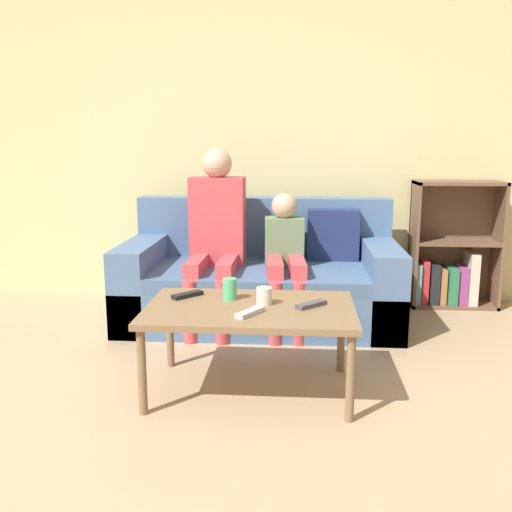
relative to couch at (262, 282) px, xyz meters
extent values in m
plane|color=tan|center=(-0.11, -1.98, -0.27)|extent=(22.00, 22.00, 0.00)
cube|color=beige|center=(-0.11, 0.62, 1.03)|extent=(12.00, 0.06, 2.60)
cube|color=#4C6B93|center=(-0.01, -0.05, -0.12)|extent=(1.84, 0.94, 0.29)
cube|color=#466288|center=(-0.01, -0.14, 0.07)|extent=(1.40, 0.76, 0.10)
cube|color=#4C6B93|center=(-0.01, 0.33, 0.34)|extent=(1.84, 0.18, 0.43)
cube|color=#4C6B93|center=(-0.82, -0.05, 0.01)|extent=(0.22, 0.94, 0.55)
cube|color=#4C6B93|center=(0.80, -0.05, 0.01)|extent=(0.22, 0.94, 0.55)
cube|color=navy|center=(0.49, 0.18, 0.30)|extent=(0.36, 0.12, 0.36)
cube|color=brown|center=(1.11, 0.44, 0.20)|extent=(0.02, 0.28, 0.93)
cube|color=brown|center=(1.71, 0.44, 0.20)|extent=(0.02, 0.28, 0.93)
cube|color=brown|center=(1.41, 0.57, 0.20)|extent=(0.63, 0.02, 0.93)
cube|color=brown|center=(1.41, 0.44, -0.26)|extent=(0.63, 0.28, 0.02)
cube|color=brown|center=(1.41, 0.44, 0.22)|extent=(0.58, 0.28, 0.02)
cube|color=brown|center=(1.41, 0.44, 0.65)|extent=(0.63, 0.28, 0.02)
cube|color=#6699A8|center=(1.14, 0.43, -0.09)|extent=(0.04, 0.21, 0.30)
cube|color=red|center=(1.19, 0.42, -0.08)|extent=(0.05, 0.16, 0.32)
cube|color=#232328|center=(1.26, 0.43, -0.10)|extent=(0.07, 0.20, 0.30)
cube|color=#B77542|center=(1.32, 0.43, -0.11)|extent=(0.05, 0.18, 0.26)
cube|color=#2D7A4C|center=(1.39, 0.44, -0.11)|extent=(0.07, 0.24, 0.28)
cube|color=#993D84|center=(1.46, 0.43, -0.10)|extent=(0.07, 0.19, 0.28)
cube|color=beige|center=(1.53, 0.44, -0.05)|extent=(0.06, 0.24, 0.39)
cylinder|color=brown|center=(-0.44, -1.45, -0.06)|extent=(0.04, 0.04, 0.40)
cylinder|color=brown|center=(0.48, -1.45, -0.06)|extent=(0.04, 0.04, 0.40)
cylinder|color=brown|center=(-0.44, -0.89, -0.06)|extent=(0.04, 0.04, 0.40)
cylinder|color=brown|center=(0.48, -0.89, -0.06)|extent=(0.04, 0.04, 0.40)
cube|color=brown|center=(0.02, -1.17, 0.15)|extent=(1.01, 0.65, 0.03)
cylinder|color=#C6474C|center=(-0.41, -0.50, -0.07)|extent=(0.09, 0.09, 0.39)
cylinder|color=#C6474C|center=(-0.21, -0.50, -0.07)|extent=(0.09, 0.09, 0.39)
cube|color=#C6474C|center=(-0.40, -0.26, 0.17)|extent=(0.11, 0.42, 0.09)
cube|color=#C6474C|center=(-0.20, -0.26, 0.17)|extent=(0.11, 0.42, 0.09)
cube|color=#C6474C|center=(-0.30, -0.01, 0.42)|extent=(0.37, 0.21, 0.59)
sphere|color=#D1A889|center=(-0.30, -0.01, 0.80)|extent=(0.20, 0.20, 0.20)
cylinder|color=#C6474C|center=(0.12, -0.50, -0.07)|extent=(0.10, 0.10, 0.39)
cylinder|color=#C6474C|center=(0.26, -0.49, -0.07)|extent=(0.10, 0.10, 0.39)
cube|color=#C6474C|center=(0.10, -0.25, 0.17)|extent=(0.13, 0.43, 0.09)
cube|color=#C6474C|center=(0.24, -0.24, 0.17)|extent=(0.13, 0.43, 0.09)
cube|color=#66845B|center=(0.15, 0.00, 0.28)|extent=(0.27, 0.22, 0.32)
sphere|color=#D1A889|center=(0.15, 0.00, 0.52)|extent=(0.17, 0.17, 0.17)
cylinder|color=silver|center=(0.08, -1.13, 0.21)|extent=(0.08, 0.08, 0.09)
cylinder|color=#4CB77A|center=(-0.09, -1.05, 0.22)|extent=(0.07, 0.07, 0.11)
cube|color=#B7B7BC|center=(0.03, -1.31, 0.18)|extent=(0.13, 0.17, 0.02)
cube|color=#47474C|center=(0.31, -1.16, 0.18)|extent=(0.16, 0.15, 0.02)
cube|color=black|center=(-0.32, -1.03, 0.18)|extent=(0.15, 0.16, 0.02)
camera|label=1|loc=(0.25, -3.81, 0.95)|focal=40.00mm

